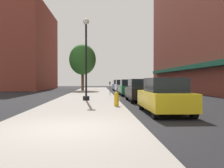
% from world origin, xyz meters
% --- Properties ---
extents(ground_plane, '(90.00, 90.00, 0.00)m').
position_xyz_m(ground_plane, '(4.00, 18.00, 0.00)').
color(ground_plane, black).
extents(sidewalk_slab, '(4.80, 50.00, 0.12)m').
position_xyz_m(sidewalk_slab, '(0.00, 19.00, 0.06)').
color(sidewalk_slab, gray).
rests_on(sidewalk_slab, ground).
extents(building_far_background, '(6.80, 18.00, 14.34)m').
position_xyz_m(building_far_background, '(-11.01, 37.00, 7.15)').
color(building_far_background, brown).
rests_on(building_far_background, ground).
extents(lamppost, '(0.48, 0.48, 5.90)m').
position_xyz_m(lamppost, '(0.04, 10.53, 3.20)').
color(lamppost, black).
rests_on(lamppost, sidewalk_slab).
extents(fire_hydrant, '(0.33, 0.26, 0.79)m').
position_xyz_m(fire_hydrant, '(1.96, 6.43, 0.52)').
color(fire_hydrant, gold).
rests_on(fire_hydrant, sidewalk_slab).
extents(parking_meter_near, '(0.14, 0.09, 1.31)m').
position_xyz_m(parking_meter_near, '(2.05, 17.24, 0.95)').
color(parking_meter_near, slate).
rests_on(parking_meter_near, sidewalk_slab).
extents(tree_near, '(3.90, 3.90, 6.77)m').
position_xyz_m(tree_near, '(-1.47, 28.85, 4.63)').
color(tree_near, '#4C3823').
rests_on(tree_near, sidewalk_slab).
extents(car_yellow, '(1.80, 4.30, 1.66)m').
position_xyz_m(car_yellow, '(4.00, 3.96, 0.81)').
color(car_yellow, black).
rests_on(car_yellow, ground).
extents(car_black, '(1.80, 4.30, 1.66)m').
position_xyz_m(car_black, '(4.00, 10.71, 0.81)').
color(car_black, black).
rests_on(car_black, ground).
extents(car_green, '(1.80, 4.30, 1.66)m').
position_xyz_m(car_green, '(4.00, 17.97, 0.81)').
color(car_green, black).
rests_on(car_green, ground).
extents(car_white, '(1.80, 4.30, 1.66)m').
position_xyz_m(car_white, '(4.00, 25.12, 0.81)').
color(car_white, black).
rests_on(car_white, ground).
extents(car_blue, '(1.80, 4.30, 1.66)m').
position_xyz_m(car_blue, '(4.00, 30.74, 0.81)').
color(car_blue, black).
rests_on(car_blue, ground).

